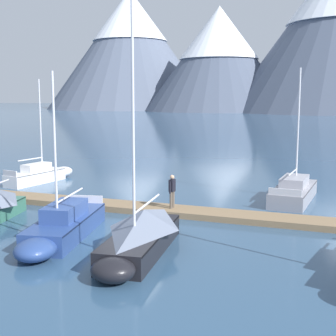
# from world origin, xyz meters

# --- Properties ---
(ground_plane) EXTENTS (700.00, 700.00, 0.00)m
(ground_plane) POSITION_xyz_m (0.00, 0.00, 0.00)
(ground_plane) COLOR #2D4C6B
(mountain_west_summit) EXTENTS (77.92, 77.92, 54.39)m
(mountain_west_summit) POSITION_xyz_m (-74.63, 195.22, 28.40)
(mountain_west_summit) COLOR slate
(mountain_west_summit) RESTS_ON ground
(mountain_central_massif) EXTENTS (60.27, 60.27, 41.52)m
(mountain_central_massif) POSITION_xyz_m (-28.78, 175.25, 22.02)
(mountain_central_massif) COLOR #4C566B
(mountain_central_massif) RESTS_ON ground
(dock) EXTENTS (25.75, 3.49, 0.30)m
(dock) POSITION_xyz_m (0.00, 4.00, 0.14)
(dock) COLOR #846B4C
(dock) RESTS_ON ground
(sailboat_nearest_berth) EXTENTS (2.48, 6.00, 7.01)m
(sailboat_nearest_berth) POSITION_xyz_m (-10.33, 10.04, 0.54)
(sailboat_nearest_berth) COLOR white
(sailboat_nearest_berth) RESTS_ON ground
(sailboat_mid_dock_port) EXTENTS (2.57, 6.97, 6.83)m
(sailboat_mid_dock_port) POSITION_xyz_m (-2.33, -1.54, 0.56)
(sailboat_mid_dock_port) COLOR navy
(sailboat_mid_dock_port) RESTS_ON ground
(sailboat_mid_dock_starboard) EXTENTS (2.18, 6.61, 9.25)m
(sailboat_mid_dock_starboard) POSITION_xyz_m (1.36, -2.25, 0.76)
(sailboat_mid_dock_starboard) COLOR black
(sailboat_mid_dock_starboard) RESTS_ON ground
(sailboat_far_berth) EXTENTS (2.61, 6.81, 7.44)m
(sailboat_far_berth) POSITION_xyz_m (6.64, 9.18, 0.55)
(sailboat_far_berth) COLOR #93939E
(sailboat_far_berth) RESTS_ON ground
(person_on_dock) EXTENTS (0.28, 0.58, 1.69)m
(person_on_dock) POSITION_xyz_m (0.83, 3.93, 1.26)
(person_on_dock) COLOR brown
(person_on_dock) RESTS_ON dock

